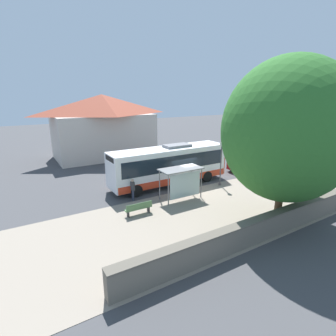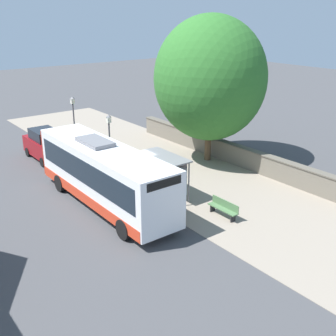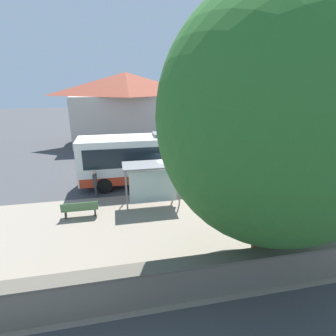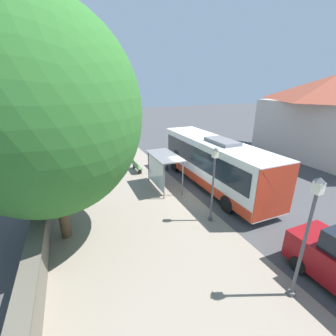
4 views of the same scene
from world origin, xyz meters
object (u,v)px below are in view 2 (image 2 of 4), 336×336
(bench, at_px, (224,208))
(parked_car_behind_bus, at_px, (46,145))
(bus_shelter, at_px, (165,163))
(street_lamp_far, at_px, (74,122))
(shade_tree, at_px, (210,79))
(pedestrian, at_px, (178,207))
(bus, at_px, (104,174))
(street_lamp_near, at_px, (110,140))

(bench, relative_size, parked_car_behind_bus, 0.44)
(bus_shelter, xyz_separation_m, street_lamp_far, (0.91, -9.58, 0.59))
(shade_tree, bearing_deg, pedestrian, 39.17)
(pedestrian, xyz_separation_m, parked_car_behind_bus, (1.17, -13.61, 0.03))
(bus, bearing_deg, shade_tree, -167.41)
(pedestrian, relative_size, street_lamp_far, 0.39)
(shade_tree, xyz_separation_m, parked_car_behind_bus, (9.02, -7.22, -4.71))
(street_lamp_far, bearing_deg, bus, 73.95)
(bus, distance_m, street_lamp_far, 8.98)
(parked_car_behind_bus, bearing_deg, street_lamp_far, 159.08)
(pedestrian, height_order, parked_car_behind_bus, parked_car_behind_bus)
(pedestrian, xyz_separation_m, street_lamp_near, (-0.84, -7.93, 1.38))
(pedestrian, relative_size, street_lamp_near, 0.43)
(bus, relative_size, bench, 5.74)
(pedestrian, distance_m, parked_car_behind_bus, 13.66)
(parked_car_behind_bus, bearing_deg, pedestrian, 94.91)
(bench, bearing_deg, street_lamp_far, -83.01)
(bus_shelter, height_order, bench, bus_shelter)
(shade_tree, bearing_deg, bus, 12.59)
(pedestrian, bearing_deg, street_lamp_near, -96.01)
(bus_shelter, xyz_separation_m, parked_car_behind_bus, (2.87, -10.34, -0.97))
(parked_car_behind_bus, bearing_deg, shade_tree, 141.30)
(street_lamp_near, bearing_deg, shade_tree, 167.59)
(bench, xyz_separation_m, shade_tree, (-5.39, -7.06, 5.26))
(shade_tree, bearing_deg, parked_car_behind_bus, -38.70)
(bus, bearing_deg, pedestrian, 111.44)
(shade_tree, bearing_deg, bus_shelter, 26.88)
(bus, xyz_separation_m, street_lamp_far, (-2.47, -8.60, 0.76))
(bus_shelter, xyz_separation_m, bench, (-0.75, 3.95, -1.52))
(bus, bearing_deg, bus_shelter, 163.74)
(bus_shelter, height_order, shade_tree, shade_tree)
(bus, bearing_deg, street_lamp_near, -124.37)
(bench, height_order, shade_tree, shade_tree)
(bench, distance_m, street_lamp_far, 13.80)
(bus_shelter, xyz_separation_m, pedestrian, (1.70, 3.28, -1.00))
(bus, bearing_deg, street_lamp_far, -106.05)
(bus, relative_size, pedestrian, 6.27)
(shade_tree, bearing_deg, street_lamp_far, -42.56)
(bus_shelter, bearing_deg, bench, 100.79)
(bus, distance_m, bench, 6.58)
(bus, height_order, pedestrian, bus)
(street_lamp_near, height_order, parked_car_behind_bus, street_lamp_near)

